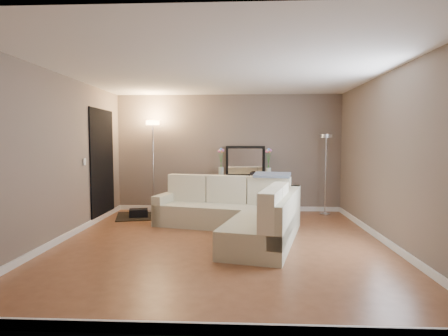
{
  "coord_description": "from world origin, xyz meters",
  "views": [
    {
      "loc": [
        0.32,
        -5.63,
        1.55
      ],
      "look_at": [
        0.0,
        0.8,
        1.1
      ],
      "focal_mm": 30.0,
      "sensor_mm": 36.0,
      "label": 1
    }
  ],
  "objects_px": {
    "console_table": "(241,193)",
    "floor_lamp_lit": "(153,148)",
    "floor_lamp_unlit": "(326,158)",
    "sectional_sofa": "(239,213)"
  },
  "relations": [
    {
      "from": "console_table",
      "to": "floor_lamp_lit",
      "type": "xyz_separation_m",
      "value": [
        -1.91,
        -0.07,
        0.99
      ]
    },
    {
      "from": "console_table",
      "to": "floor_lamp_unlit",
      "type": "height_order",
      "value": "floor_lamp_unlit"
    },
    {
      "from": "console_table",
      "to": "floor_lamp_lit",
      "type": "distance_m",
      "value": 2.16
    },
    {
      "from": "console_table",
      "to": "floor_lamp_unlit",
      "type": "distance_m",
      "value": 1.96
    },
    {
      "from": "sectional_sofa",
      "to": "floor_lamp_lit",
      "type": "xyz_separation_m",
      "value": [
        -1.89,
        1.71,
        1.08
      ]
    },
    {
      "from": "sectional_sofa",
      "to": "floor_lamp_unlit",
      "type": "bearing_deg",
      "value": 41.97
    },
    {
      "from": "console_table",
      "to": "floor_lamp_lit",
      "type": "height_order",
      "value": "floor_lamp_lit"
    },
    {
      "from": "sectional_sofa",
      "to": "floor_lamp_lit",
      "type": "bearing_deg",
      "value": 137.86
    },
    {
      "from": "floor_lamp_lit",
      "to": "floor_lamp_unlit",
      "type": "height_order",
      "value": "floor_lamp_lit"
    },
    {
      "from": "console_table",
      "to": "floor_lamp_unlit",
      "type": "xyz_separation_m",
      "value": [
        1.79,
        -0.15,
        0.78
      ]
    }
  ]
}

